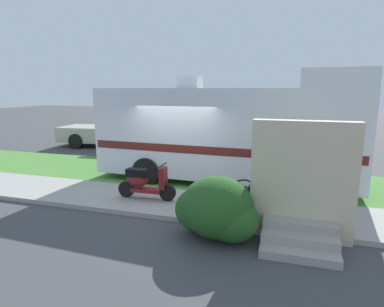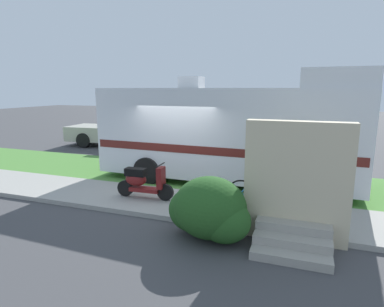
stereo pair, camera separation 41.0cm
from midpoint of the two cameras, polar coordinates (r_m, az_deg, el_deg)
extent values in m
plane|color=#424244|center=(9.79, -2.04, -6.47)|extent=(80.00, 80.00, 0.00)
cube|color=#9E9B93|center=(8.72, -4.99, -8.35)|extent=(24.00, 2.00, 0.12)
cube|color=#4C8438|center=(11.12, 0.82, -4.05)|extent=(24.00, 3.40, 0.08)
cube|color=silver|center=(10.33, 7.25, 3.83)|extent=(8.08, 2.81, 2.71)
cube|color=silver|center=(9.94, 25.44, 11.84)|extent=(1.89, 2.46, 0.50)
cube|color=#591E19|center=(10.40, 7.19, 1.61)|extent=(7.92, 2.83, 0.24)
cube|color=black|center=(10.06, 29.90, 4.93)|extent=(0.16, 2.15, 0.90)
cube|color=silver|center=(10.61, 1.03, 12.43)|extent=(0.72, 0.62, 0.36)
cylinder|color=black|center=(11.42, 20.80, -2.27)|extent=(0.91, 0.31, 0.90)
cylinder|color=black|center=(9.08, 20.44, -5.67)|extent=(0.91, 0.31, 0.90)
cylinder|color=black|center=(12.37, -1.35, -0.51)|extent=(0.91, 0.31, 0.90)
cylinder|color=black|center=(10.25, -6.68, -3.10)|extent=(0.91, 0.31, 0.90)
cylinder|color=black|center=(8.51, -3.34, -6.84)|extent=(0.44, 0.12, 0.44)
cylinder|color=black|center=(8.98, -10.38, -6.04)|extent=(0.44, 0.12, 0.44)
cube|color=maroon|center=(8.72, -6.96, -6.31)|extent=(0.83, 0.31, 0.10)
cube|color=black|center=(8.70, -8.58, -3.25)|extent=(0.57, 0.28, 0.20)
ellipsoid|color=maroon|center=(8.76, -8.54, -4.51)|extent=(0.61, 0.32, 0.36)
cube|color=maroon|center=(8.44, -4.11, -4.31)|extent=(0.15, 0.32, 0.56)
cylinder|color=black|center=(8.35, -4.15, -2.00)|extent=(0.05, 0.50, 0.04)
sphere|color=white|center=(8.40, -4.13, -3.13)|extent=(0.12, 0.12, 0.12)
torus|color=black|center=(8.22, 17.27, -7.08)|extent=(0.69, 0.18, 0.70)
torus|color=black|center=(8.12, 10.01, -6.96)|extent=(0.69, 0.18, 0.70)
cylinder|color=#1E6699|center=(8.12, 14.81, -5.90)|extent=(0.58, 0.15, 0.68)
cylinder|color=#1E6699|center=(8.10, 12.62, -6.03)|extent=(0.10, 0.05, 0.61)
cylinder|color=#1E6699|center=(8.03, 14.70, -3.83)|extent=(0.62, 0.16, 0.09)
cylinder|color=#1E6699|center=(8.15, 11.38, -7.51)|extent=(0.40, 0.12, 0.19)
cylinder|color=#1E6699|center=(8.06, 11.24, -5.47)|extent=(0.36, 0.11, 0.47)
cylinder|color=#1E6699|center=(8.14, 17.08, -5.41)|extent=(0.12, 0.06, 0.51)
cube|color=black|center=(8.00, 12.50, -3.75)|extent=(0.22, 0.14, 0.06)
cylinder|color=black|center=(8.06, 16.91, -3.43)|extent=(0.13, 0.52, 0.03)
cube|color=#B7B29E|center=(16.73, -7.23, 4.57)|extent=(2.65, 2.10, 1.52)
cube|color=black|center=(16.68, -7.27, 6.14)|extent=(2.52, 2.11, 0.44)
cube|color=#B7B29E|center=(18.02, -15.43, 3.51)|extent=(3.20, 2.15, 0.76)
cylinder|color=black|center=(17.59, -5.45, 2.77)|extent=(0.78, 0.30, 0.76)
cylinder|color=black|center=(15.91, -7.78, 1.80)|extent=(0.78, 0.30, 0.76)
cylinder|color=black|center=(19.03, -14.92, 3.09)|extent=(0.78, 0.30, 0.76)
cylinder|color=black|center=(17.48, -17.93, 2.21)|extent=(0.78, 0.30, 0.76)
cube|color=#B7B29E|center=(18.49, 1.51, 5.41)|extent=(2.27, 1.92, 1.59)
cube|color=black|center=(18.44, 1.51, 6.94)|extent=(2.15, 1.94, 0.44)
cube|color=#B7B29E|center=(17.92, 9.18, 3.66)|extent=(2.77, 1.92, 0.71)
cylinder|color=black|center=(17.77, 0.02, 2.91)|extent=(0.76, 0.24, 0.76)
cylinder|color=black|center=(19.49, 1.85, 3.66)|extent=(0.76, 0.24, 0.76)
cylinder|color=black|center=(17.00, 9.67, 2.36)|extent=(0.76, 0.24, 0.76)
cylinder|color=black|center=(18.80, 10.66, 3.18)|extent=(0.76, 0.24, 0.76)
cube|color=#9E998E|center=(6.54, 18.89, -15.80)|extent=(1.40, 0.96, 0.16)
cube|color=#9E998E|center=(6.61, 19.01, -13.95)|extent=(1.40, 0.64, 0.16)
cube|color=#9E998E|center=(6.69, 19.12, -12.13)|extent=(1.40, 0.32, 0.16)
cube|color=beige|center=(6.72, 19.61, -4.82)|extent=(2.00, 0.30, 2.40)
ellipsoid|color=#23511E|center=(6.57, 4.98, -9.47)|extent=(1.48, 1.33, 1.26)
ellipsoid|color=#23511E|center=(6.85, 2.25, -9.87)|extent=(1.11, 1.00, 0.94)
ellipsoid|color=#23511E|center=(6.47, 7.61, -11.64)|extent=(1.03, 0.93, 0.88)
cylinder|color=navy|center=(8.08, 20.86, -9.58)|extent=(0.06, 0.06, 0.18)
cylinder|color=navy|center=(8.04, 20.92, -8.85)|extent=(0.03, 0.03, 0.04)
cylinder|color=black|center=(8.03, 20.93, -8.69)|extent=(0.03, 0.03, 0.01)
camera|label=1|loc=(0.20, -88.78, 0.25)|focal=30.25mm
camera|label=2|loc=(0.20, 91.22, -0.25)|focal=30.25mm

